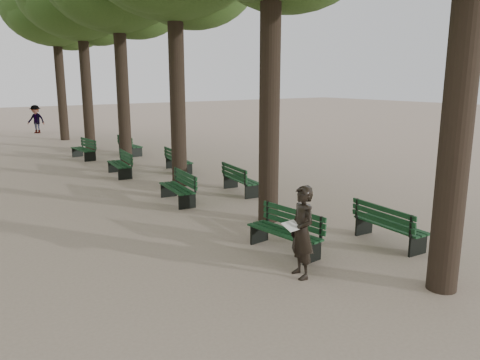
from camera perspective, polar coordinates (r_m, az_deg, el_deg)
ground at (r=9.35m, az=7.60°, el=-10.92°), size 120.00×120.00×0.00m
tree_central_5 at (r=30.48m, az=-21.68°, el=19.01°), size 6.00×6.00×9.95m
bench_left_0 at (r=10.17m, az=5.40°, el=-7.27°), size 0.76×1.85×0.92m
bench_left_1 at (r=14.18m, az=-7.64°, el=-1.67°), size 0.78×1.85×0.92m
bench_left_2 at (r=18.50m, az=-14.46°, el=1.34°), size 0.76×1.85×0.92m
bench_left_3 at (r=22.84m, az=-18.54°, el=3.13°), size 0.70×1.84×0.92m
bench_right_0 at (r=11.11m, az=17.76°, el=-6.11°), size 0.70×1.84×0.92m
bench_right_1 at (r=15.22m, az=0.15°, el=-0.58°), size 0.81×1.86×0.92m
bench_right_2 at (r=18.92m, az=-7.47°, el=1.87°), size 0.77×1.85×0.92m
bench_right_3 at (r=23.53m, az=-13.22°, el=3.69°), size 0.62×1.82×0.92m
man_with_map at (r=8.79m, az=7.56°, el=-6.31°), size 0.69×0.77×1.76m
pedestrian_b at (r=34.74m, az=-23.62°, el=6.81°), size 1.13×1.13×1.89m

